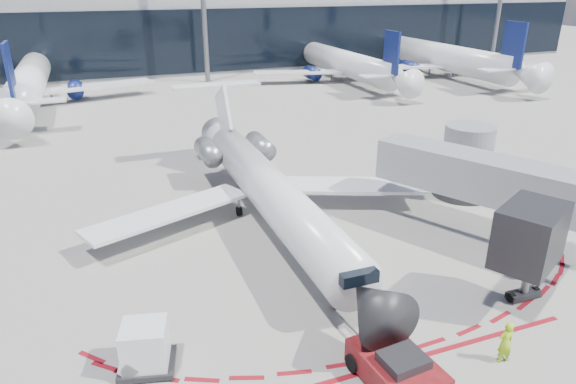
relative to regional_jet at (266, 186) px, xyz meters
name	(u,v)px	position (x,y,z in m)	size (l,w,h in m)	color
ground	(304,231)	(1.58, -2.13, -2.21)	(260.00, 260.00, 0.00)	gray
apron_centerline	(292,217)	(1.58, -0.13, -2.20)	(0.25, 40.00, 0.01)	silver
apron_stop_bar	(418,357)	(1.58, -13.63, -2.20)	(14.00, 0.25, 0.01)	maroon
terminal_building	(151,12)	(1.58, 62.84, 6.31)	(150.00, 24.15, 24.00)	#9A9DA0
jet_bridge	(484,179)	(11.38, -5.15, 0.80)	(10.03, 15.20, 4.90)	#95979D
regional_jet	(266,186)	(0.00, 0.00, 0.00)	(21.40, 26.39, 6.61)	silver
pushback_tug	(397,369)	(0.04, -14.49, -1.57)	(2.65, 5.62, 1.44)	#57100C
ramp_worker	(505,342)	(4.45, -14.96, -1.32)	(0.65, 0.43, 1.78)	#A5DD17
uld_container	(145,348)	(-8.26, -10.53, -1.26)	(2.38, 2.16, 1.91)	black
bg_airliner_1	(25,58)	(-15.58, 39.59, 3.03)	(32.38, 34.28, 10.48)	silver
bg_airliner_2	(342,45)	(24.95, 40.49, 2.72)	(30.47, 32.26, 9.86)	silver
bg_airliner_3	(441,38)	(40.37, 38.90, 3.26)	(33.81, 35.80, 10.94)	silver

